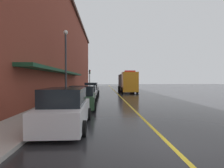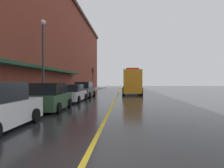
% 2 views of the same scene
% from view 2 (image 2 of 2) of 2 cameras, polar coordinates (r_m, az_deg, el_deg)
% --- Properties ---
extents(ground_plane, '(112.00, 112.00, 0.00)m').
position_cam_2_polar(ground_plane, '(29.43, 1.76, -2.90)').
color(ground_plane, '#232326').
extents(sidewalk_left, '(2.40, 70.00, 0.15)m').
position_cam_2_polar(sidewalk_left, '(30.26, -10.07, -2.67)').
color(sidewalk_left, '#ADA8A0').
rests_on(sidewalk_left, ground).
extents(lane_center_stripe, '(0.16, 70.00, 0.01)m').
position_cam_2_polar(lane_center_stripe, '(29.43, 1.76, -2.89)').
color(lane_center_stripe, gold).
rests_on(lane_center_stripe, ground).
extents(brick_building_left, '(12.96, 64.00, 15.35)m').
position_cam_2_polar(brick_building_left, '(32.25, -23.12, 11.07)').
color(brick_building_left, brown).
rests_on(brick_building_left, ground).
extents(parked_car_1, '(2.20, 4.31, 1.76)m').
position_cam_2_polar(parked_car_1, '(13.44, -17.32, -3.73)').
color(parked_car_1, '#2D5133').
rests_on(parked_car_1, ground).
extents(parked_car_2, '(2.11, 4.73, 1.58)m').
position_cam_2_polar(parked_car_2, '(18.91, -11.32, -2.66)').
color(parked_car_2, silver).
rests_on(parked_car_2, ground).
extents(parked_car_3, '(2.10, 4.92, 1.82)m').
position_cam_2_polar(parked_car_3, '(24.27, -7.88, -1.68)').
color(parked_car_3, '#595B60').
rests_on(parked_car_3, ground).
extents(utility_truck, '(2.76, 8.50, 3.67)m').
position_cam_2_polar(utility_truck, '(29.81, 5.66, 0.50)').
color(utility_truck, orange).
rests_on(utility_truck, ground).
extents(parking_meter_1, '(0.14, 0.18, 1.33)m').
position_cam_2_polar(parking_meter_1, '(24.06, -11.56, -1.20)').
color(parking_meter_1, '#4C4C51').
rests_on(parking_meter_1, sidewalk_left).
extents(street_lamp_left, '(0.44, 0.44, 6.94)m').
position_cam_2_polar(street_lamp_left, '(18.07, -19.07, 8.77)').
color(street_lamp_left, '#33383D').
rests_on(street_lamp_left, sidewalk_left).
extents(traffic_light_near, '(0.38, 0.36, 4.30)m').
position_cam_2_polar(traffic_light_near, '(39.50, -5.49, 2.60)').
color(traffic_light_near, '#232326').
rests_on(traffic_light_near, sidewalk_left).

